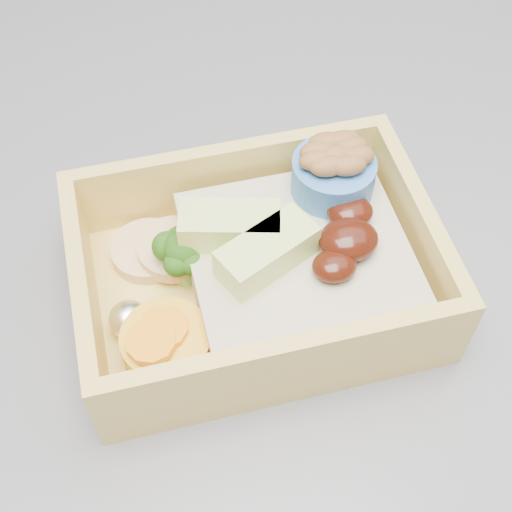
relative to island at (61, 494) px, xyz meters
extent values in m
cube|color=brown|center=(0.00, 0.00, -0.02)|extent=(1.20, 0.80, 0.88)
cube|color=#E6C45F|center=(0.21, -0.07, 0.46)|extent=(0.20, 0.15, 0.01)
cube|color=#E6C45F|center=(0.21, 0.00, 0.49)|extent=(0.19, 0.02, 0.05)
cube|color=#E6C45F|center=(0.22, -0.14, 0.49)|extent=(0.19, 0.02, 0.05)
cube|color=#E6C45F|center=(0.30, -0.06, 0.49)|extent=(0.02, 0.12, 0.05)
cube|color=#E6C45F|center=(0.12, -0.08, 0.49)|extent=(0.02, 0.12, 0.05)
cube|color=tan|center=(0.23, -0.07, 0.48)|extent=(0.13, 0.12, 0.03)
ellipsoid|color=#341007|center=(0.26, -0.08, 0.51)|extent=(0.03, 0.03, 0.02)
ellipsoid|color=#341007|center=(0.27, -0.06, 0.50)|extent=(0.03, 0.02, 0.01)
ellipsoid|color=#341007|center=(0.25, -0.09, 0.50)|extent=(0.02, 0.02, 0.01)
cube|color=#D8F27E|center=(0.22, -0.08, 0.51)|extent=(0.06, 0.05, 0.02)
cube|color=#D8F27E|center=(0.20, -0.06, 0.51)|extent=(0.06, 0.03, 0.02)
cylinder|color=#7EB25F|center=(0.17, -0.06, 0.48)|extent=(0.01, 0.01, 0.02)
sphere|color=#265814|center=(0.17, -0.06, 0.50)|extent=(0.02, 0.02, 0.02)
sphere|color=#265814|center=(0.18, -0.05, 0.49)|extent=(0.02, 0.02, 0.02)
sphere|color=#265814|center=(0.16, -0.05, 0.49)|extent=(0.02, 0.02, 0.02)
sphere|color=#265814|center=(0.18, -0.07, 0.49)|extent=(0.02, 0.02, 0.02)
sphere|color=#265814|center=(0.17, -0.06, 0.49)|extent=(0.02, 0.02, 0.02)
sphere|color=#265814|center=(0.17, -0.05, 0.49)|extent=(0.02, 0.02, 0.02)
cylinder|color=gold|center=(0.16, -0.11, 0.48)|extent=(0.05, 0.05, 0.02)
cylinder|color=orange|center=(0.16, -0.10, 0.49)|extent=(0.03, 0.03, 0.00)
cylinder|color=orange|center=(0.15, -0.11, 0.49)|extent=(0.03, 0.03, 0.00)
cylinder|color=tan|center=(0.15, -0.04, 0.47)|extent=(0.04, 0.04, 0.01)
cylinder|color=tan|center=(0.17, -0.04, 0.48)|extent=(0.04, 0.04, 0.01)
ellipsoid|color=white|center=(0.19, -0.03, 0.48)|extent=(0.02, 0.02, 0.02)
ellipsoid|color=white|center=(0.14, -0.09, 0.48)|extent=(0.02, 0.02, 0.02)
cylinder|color=#3C7CCF|center=(0.26, -0.03, 0.51)|extent=(0.05, 0.05, 0.02)
ellipsoid|color=brown|center=(0.26, -0.03, 0.52)|extent=(0.02, 0.01, 0.01)
ellipsoid|color=brown|center=(0.27, -0.03, 0.52)|extent=(0.02, 0.01, 0.01)
ellipsoid|color=brown|center=(0.25, -0.03, 0.52)|extent=(0.02, 0.01, 0.01)
ellipsoid|color=brown|center=(0.27, -0.04, 0.52)|extent=(0.02, 0.01, 0.01)
ellipsoid|color=brown|center=(0.26, -0.04, 0.52)|extent=(0.02, 0.01, 0.01)
ellipsoid|color=brown|center=(0.27, -0.03, 0.52)|extent=(0.02, 0.01, 0.01)
ellipsoid|color=brown|center=(0.26, -0.02, 0.52)|extent=(0.02, 0.01, 0.01)
ellipsoid|color=brown|center=(0.27, -0.02, 0.52)|extent=(0.02, 0.01, 0.01)
ellipsoid|color=brown|center=(0.25, -0.03, 0.52)|extent=(0.02, 0.01, 0.01)
camera|label=1|loc=(0.17, -0.29, 0.81)|focal=50.00mm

